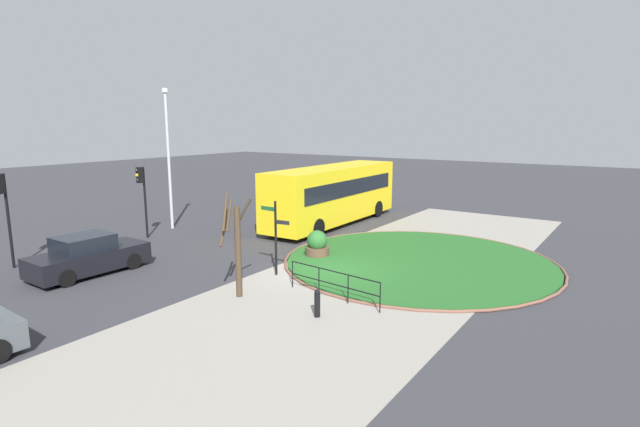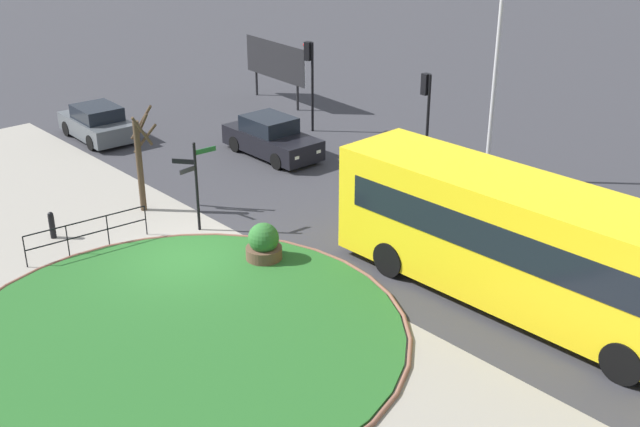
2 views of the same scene
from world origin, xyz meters
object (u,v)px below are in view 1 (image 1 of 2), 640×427
signpost_directional (275,232)px  lamppost_tall (168,155)px  car_near_lane (88,256)px  traffic_light_far (3,200)px  street_tree_bare (236,244)px  bollard_foreground (317,303)px  traffic_light_near (142,186)px  planter_near_signpost (317,245)px  bus_yellow (333,194)px

signpost_directional → lamppost_tall: (3.43, 10.24, 2.36)m
car_near_lane → lamppost_tall: size_ratio=0.58×
traffic_light_far → street_tree_bare: size_ratio=1.09×
street_tree_bare → lamppost_tall: bearing=60.7°
bollard_foreground → traffic_light_near: 13.75m
traffic_light_far → planter_near_signpost: bearing=116.2°
bollard_foreground → bus_yellow: bus_yellow is taller
traffic_light_far → bollard_foreground: bearing=86.1°
car_near_lane → planter_near_signpost: 9.17m
traffic_light_near → planter_near_signpost: traffic_light_near is taller
traffic_light_far → street_tree_bare: traffic_light_far is taller
bus_yellow → lamppost_tall: (-6.03, 6.76, 2.31)m
bus_yellow → lamppost_tall: size_ratio=1.42×
bollard_foreground → lamppost_tall: size_ratio=0.12×
bus_yellow → planter_near_signpost: (-6.41, -3.29, -1.26)m
signpost_directional → lamppost_tall: size_ratio=0.38×
lamppost_tall → street_tree_bare: lamppost_tall is taller
car_near_lane → planter_near_signpost: car_near_lane is taller
lamppost_tall → street_tree_bare: bearing=-119.3°
signpost_directional → lamppost_tall: 11.05m
signpost_directional → traffic_light_near: (1.06, 9.46, 0.93)m
bollard_foreground → traffic_light_near: size_ratio=0.24×
traffic_light_near → lamppost_tall: bearing=-157.8°
signpost_directional → traffic_light_near: traffic_light_near is taller
signpost_directional → street_tree_bare: 2.58m
traffic_light_near → traffic_light_far: 6.38m
car_near_lane → planter_near_signpost: size_ratio=3.69×
car_near_lane → street_tree_bare: 6.78m
signpost_directional → traffic_light_near: bearing=83.6°
car_near_lane → traffic_light_far: (-1.39, 3.26, 2.10)m
traffic_light_far → bus_yellow: bearing=142.1°
lamppost_tall → car_near_lane: bearing=-150.9°
planter_near_signpost → signpost_directional: bearing=-176.5°
bus_yellow → planter_near_signpost: 7.31m
traffic_light_near → car_near_lane: bearing=37.6°
bollard_foreground → traffic_light_far: 13.55m
bollard_foreground → planter_near_signpost: 6.76m
lamppost_tall → planter_near_signpost: 10.67m
bollard_foreground → car_near_lane: car_near_lane is taller
traffic_light_far → lamppost_tall: size_ratio=0.50×
bollard_foreground → bus_yellow: size_ratio=0.08×
bus_yellow → planter_near_signpost: bearing=-154.1°
signpost_directional → bus_yellow: bus_yellow is taller
bollard_foreground → traffic_light_far: bearing=102.1°
traffic_light_near → traffic_light_far: traffic_light_far is taller
bollard_foreground → lamppost_tall: 15.53m
lamppost_tall → bus_yellow: bearing=-48.3°
bollard_foreground → lamppost_tall: bearing=66.8°
lamppost_tall → planter_near_signpost: lamppost_tall is taller
traffic_light_far → street_tree_bare: (2.77, -9.81, -0.97)m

